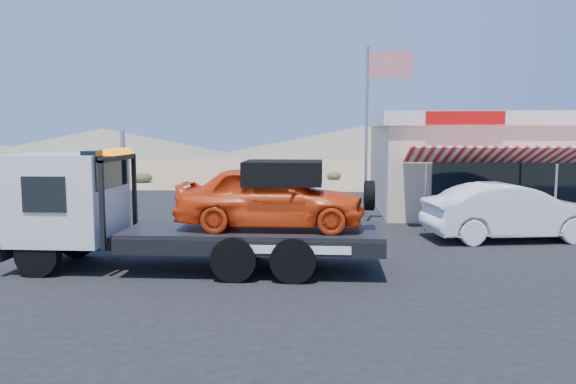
{
  "coord_description": "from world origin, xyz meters",
  "views": [
    {
      "loc": [
        3.42,
        -14.6,
        3.25
      ],
      "look_at": [
        2.28,
        1.28,
        1.5
      ],
      "focal_mm": 35.0,
      "sensor_mm": 36.0,
      "label": 1
    }
  ],
  "objects_px": {
    "jerky_store": "(501,161)",
    "flagpole": "(374,115)",
    "white_sedan": "(512,212)",
    "tow_truck": "(187,205)"
  },
  "relations": [
    {
      "from": "jerky_store",
      "to": "flagpole",
      "type": "height_order",
      "value": "flagpole"
    },
    {
      "from": "white_sedan",
      "to": "flagpole",
      "type": "distance_m",
      "value": 5.38
    },
    {
      "from": "white_sedan",
      "to": "jerky_store",
      "type": "bearing_deg",
      "value": -23.59
    },
    {
      "from": "tow_truck",
      "to": "jerky_store",
      "type": "relative_size",
      "value": 0.81
    },
    {
      "from": "flagpole",
      "to": "tow_truck",
      "type": "bearing_deg",
      "value": -126.93
    },
    {
      "from": "white_sedan",
      "to": "flagpole",
      "type": "relative_size",
      "value": 0.84
    },
    {
      "from": "white_sedan",
      "to": "flagpole",
      "type": "bearing_deg",
      "value": 50.04
    },
    {
      "from": "flagpole",
      "to": "white_sedan",
      "type": "bearing_deg",
      "value": -30.08
    },
    {
      "from": "tow_truck",
      "to": "flagpole",
      "type": "height_order",
      "value": "flagpole"
    },
    {
      "from": "jerky_store",
      "to": "flagpole",
      "type": "distance_m",
      "value": 7.36
    }
  ]
}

